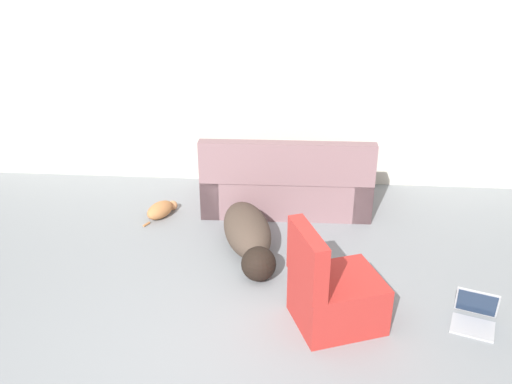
{
  "coord_description": "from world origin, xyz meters",
  "views": [
    {
      "loc": [
        0.53,
        -2.98,
        2.92
      ],
      "look_at": [
        0.17,
        1.68,
        0.67
      ],
      "focal_mm": 40.0,
      "sensor_mm": 36.0,
      "label": 1
    }
  ],
  "objects_px": {
    "couch": "(286,183)",
    "laptop_open": "(475,313)",
    "dog": "(249,235)",
    "cat": "(161,210)",
    "side_chair": "(333,293)"
  },
  "relations": [
    {
      "from": "cat",
      "to": "laptop_open",
      "type": "bearing_deg",
      "value": -90.03
    },
    {
      "from": "dog",
      "to": "laptop_open",
      "type": "xyz_separation_m",
      "value": [
        1.89,
        -0.92,
        -0.1
      ]
    },
    {
      "from": "couch",
      "to": "laptop_open",
      "type": "relative_size",
      "value": 4.37
    },
    {
      "from": "dog",
      "to": "side_chair",
      "type": "height_order",
      "value": "side_chair"
    },
    {
      "from": "cat",
      "to": "laptop_open",
      "type": "xyz_separation_m",
      "value": [
        2.9,
        -1.57,
        0.0
      ]
    },
    {
      "from": "dog",
      "to": "laptop_open",
      "type": "relative_size",
      "value": 3.43
    },
    {
      "from": "dog",
      "to": "side_chair",
      "type": "bearing_deg",
      "value": 20.53
    },
    {
      "from": "cat",
      "to": "side_chair",
      "type": "distance_m",
      "value": 2.43
    },
    {
      "from": "couch",
      "to": "dog",
      "type": "xyz_separation_m",
      "value": [
        -0.33,
        -1.0,
        -0.1
      ]
    },
    {
      "from": "dog",
      "to": "side_chair",
      "type": "distance_m",
      "value": 1.27
    },
    {
      "from": "couch",
      "to": "side_chair",
      "type": "bearing_deg",
      "value": 100.63
    },
    {
      "from": "laptop_open",
      "to": "couch",
      "type": "bearing_deg",
      "value": 148.15
    },
    {
      "from": "dog",
      "to": "couch",
      "type": "bearing_deg",
      "value": 146.04
    },
    {
      "from": "dog",
      "to": "cat",
      "type": "height_order",
      "value": "dog"
    },
    {
      "from": "dog",
      "to": "side_chair",
      "type": "relative_size",
      "value": 1.65
    }
  ]
}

